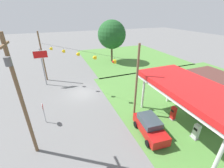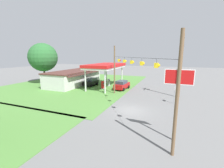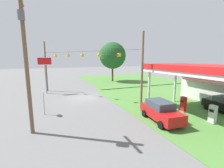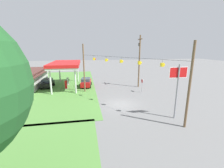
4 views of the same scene
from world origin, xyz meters
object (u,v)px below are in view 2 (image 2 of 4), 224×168
(fuel_pump_far, at_px, (109,83))
(utility_pole_main, at_px, (181,63))
(stop_sign_roadside, at_px, (175,91))
(car_at_pumps_front, at_px, (122,85))
(stop_sign_overhead, at_px, (178,88))
(fuel_pump_near, at_px, (103,85))
(gas_station_canopy, at_px, (106,66))
(gas_station_store, at_px, (75,77))
(tree_behind_station, at_px, (43,57))
(car_at_pumps_rear, at_px, (91,82))

(fuel_pump_far, relative_size, utility_pole_main, 0.16)
(fuel_pump_far, xyz_separation_m, stop_sign_roadside, (-7.98, -13.80, 1.02))
(car_at_pumps_front, bearing_deg, utility_pole_main, -94.66)
(car_at_pumps_front, distance_m, stop_sign_overhead, 19.27)
(stop_sign_roadside, relative_size, stop_sign_overhead, 0.40)
(car_at_pumps_front, bearing_deg, fuel_pump_near, 110.04)
(gas_station_canopy, relative_size, fuel_pump_far, 6.77)
(gas_station_canopy, relative_size, car_at_pumps_front, 2.47)
(gas_station_store, relative_size, tree_behind_station, 1.55)
(fuel_pump_near, distance_m, car_at_pumps_front, 4.01)
(gas_station_store, distance_m, car_at_pumps_front, 12.34)
(car_at_pumps_front, relative_size, utility_pole_main, 0.44)
(fuel_pump_near, xyz_separation_m, utility_pole_main, (-0.93, -14.55, 4.96))
(fuel_pump_far, distance_m, tree_behind_station, 17.10)
(fuel_pump_far, height_order, car_at_pumps_front, car_at_pumps_front)
(utility_pole_main, bearing_deg, tree_behind_station, 88.01)
(gas_station_canopy, xyz_separation_m, stop_sign_overhead, (-16.77, -13.74, -0.17))
(car_at_pumps_front, bearing_deg, stop_sign_roadside, -114.79)
(tree_behind_station, bearing_deg, car_at_pumps_front, -87.47)
(fuel_pump_near, relative_size, car_at_pumps_front, 0.36)
(gas_station_store, xyz_separation_m, stop_sign_overhead, (-17.23, -22.13, 2.76))
(fuel_pump_far, relative_size, car_at_pumps_front, 0.36)
(gas_station_store, bearing_deg, tree_behind_station, 104.40)
(car_at_pumps_front, relative_size, stop_sign_roadside, 1.82)
(car_at_pumps_rear, relative_size, utility_pole_main, 0.40)
(gas_station_store, height_order, fuel_pump_near, gas_station_store)
(car_at_pumps_front, bearing_deg, tree_behind_station, 98.12)
(stop_sign_overhead, bearing_deg, gas_station_canopy, 39.33)
(gas_station_canopy, height_order, gas_station_store, gas_station_canopy)
(stop_sign_roadside, bearing_deg, utility_pole_main, 169.05)
(fuel_pump_near, xyz_separation_m, stop_sign_roadside, (-4.81, -13.80, 1.02))
(fuel_pump_far, bearing_deg, car_at_pumps_rear, 107.57)
(car_at_pumps_rear, bearing_deg, fuel_pump_far, 110.43)
(car_at_pumps_rear, xyz_separation_m, tree_behind_station, (-1.81, 11.97, 5.50))
(tree_behind_station, bearing_deg, fuel_pump_near, -90.46)
(gas_station_store, bearing_deg, stop_sign_overhead, -127.91)
(stop_sign_overhead, height_order, utility_pole_main, utility_pole_main)
(car_at_pumps_front, relative_size, stop_sign_overhead, 0.73)
(car_at_pumps_front, height_order, utility_pole_main, utility_pole_main)
(fuel_pump_far, bearing_deg, tree_behind_station, 100.85)
(gas_station_canopy, distance_m, car_at_pumps_rear, 5.37)
(stop_sign_overhead, relative_size, tree_behind_station, 0.63)
(car_at_pumps_front, height_order, stop_sign_overhead, stop_sign_overhead)
(fuel_pump_far, xyz_separation_m, car_at_pumps_rear, (-1.23, 3.89, 0.12))
(fuel_pump_far, bearing_deg, stop_sign_overhead, -143.19)
(car_at_pumps_front, distance_m, car_at_pumps_rear, 7.82)
(gas_station_canopy, relative_size, fuel_pump_near, 6.77)
(fuel_pump_near, bearing_deg, car_at_pumps_rear, 63.48)
(tree_behind_station, bearing_deg, stop_sign_roadside, -99.46)
(fuel_pump_far, height_order, stop_sign_overhead, stop_sign_overhead)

